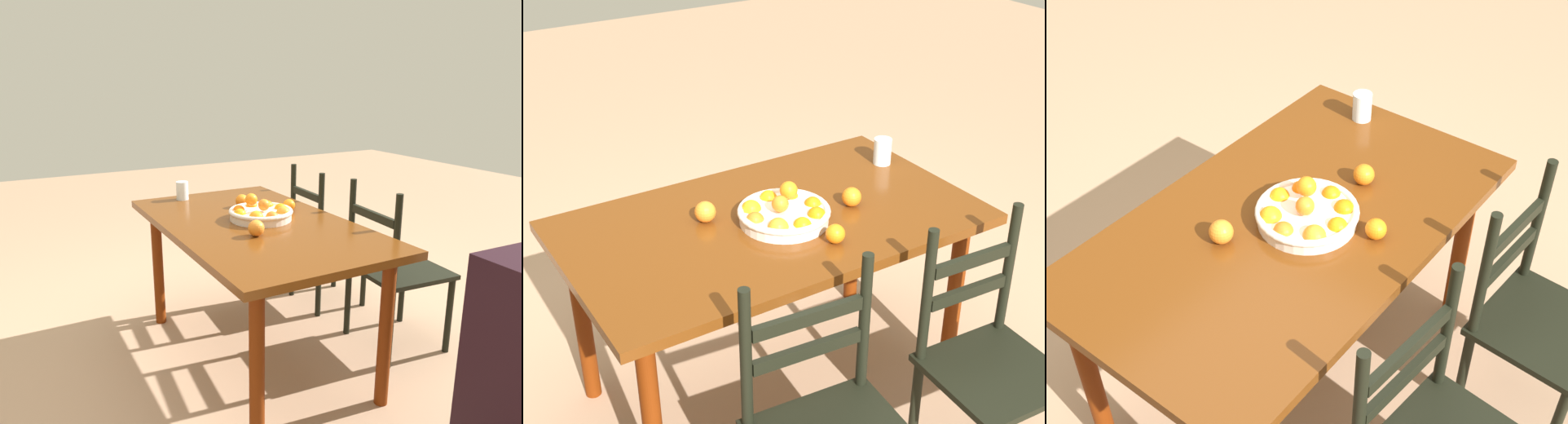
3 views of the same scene
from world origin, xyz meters
TOP-DOWN VIEW (x-y plane):
  - ground_plane at (0.00, 0.00)m, footprint 12.00×12.00m
  - dining_table at (0.00, 0.00)m, footprint 1.51×0.88m
  - chair_by_cabinet at (-0.41, 0.73)m, footprint 0.43×0.43m
  - fruit_bowl at (-0.02, 0.05)m, footprint 0.34×0.34m
  - orange_loose_0 at (-0.31, 0.08)m, footprint 0.07×0.07m
  - orange_loose_1 at (0.21, -0.10)m, footprint 0.08×0.08m
  - orange_loose_2 at (-0.10, 0.27)m, footprint 0.07×0.07m
  - drinking_glass at (-0.64, -0.16)m, footprint 0.07×0.07m

SIDE VIEW (x-z plane):
  - ground_plane at x=0.00m, z-range 0.00..0.00m
  - chair_by_cabinet at x=-0.41m, z-range -0.04..0.90m
  - dining_table at x=0.00m, z-range 0.30..1.07m
  - orange_loose_2 at x=-0.10m, z-range 0.78..0.85m
  - fruit_bowl at x=-0.02m, z-range 0.75..0.88m
  - orange_loose_0 at x=-0.31m, z-range 0.78..0.85m
  - orange_loose_1 at x=0.21m, z-range 0.78..0.85m
  - drinking_glass at x=-0.64m, z-range 0.78..0.89m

